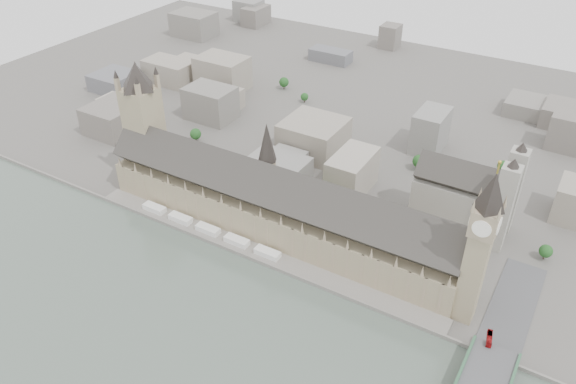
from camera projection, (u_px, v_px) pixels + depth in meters
The scene contains 12 objects.
ground at pixel (261, 247), 386.75m from camera, with size 900.00×900.00×0.00m, color #595651.
embankment_wall at pixel (248, 257), 375.24m from camera, with size 600.00×1.50×3.00m, color gray.
river_terrace at pixel (255, 252), 380.86m from camera, with size 270.00×15.00×2.00m, color gray.
terrace_tents at pixel (208, 229), 396.54m from camera, with size 118.00×7.00×4.00m.
palace_of_westminster at pixel (275, 206), 388.03m from camera, with size 265.00×40.73×55.44m.
elizabeth_tower at pixel (481, 239), 301.21m from camera, with size 17.00×17.00×107.50m.
victoria_tower at pixel (143, 119), 426.19m from camera, with size 30.00×30.00×100.00m.
central_tower at pixel (267, 154), 377.04m from camera, with size 13.00×13.00×48.00m.
westminster_abbey at pixel (466, 197), 393.07m from camera, with size 68.00×36.00×64.00m.
city_skyline_inland at pixel (397, 95), 550.28m from camera, with size 720.00×360.00×38.00m, color gray, non-canonical shape.
park_trees at pixel (292, 192), 429.45m from camera, with size 110.00×30.00×15.00m, color #1B4D1D, non-canonical shape.
red_bus_north at pixel (489, 338), 303.98m from camera, with size 2.75×11.75×3.27m, color #A11214.
Camera 1 is at (169.74, -247.12, 247.94)m, focal length 35.00 mm.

